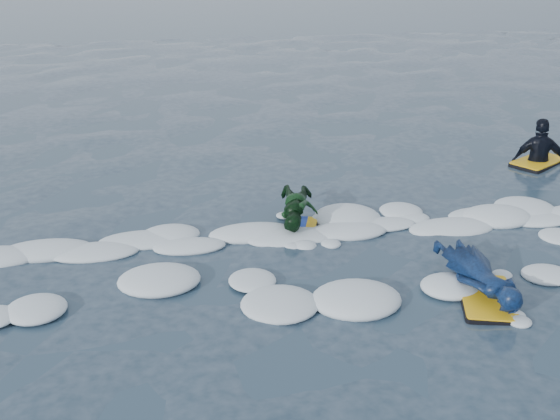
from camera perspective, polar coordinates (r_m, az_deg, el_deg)
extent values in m
plane|color=#162B35|center=(9.12, 3.35, -6.11)|extent=(120.00, 120.00, 0.00)
cube|color=black|center=(9.07, 16.46, -6.97)|extent=(0.96, 1.31, 0.06)
cube|color=yellow|center=(9.05, 16.49, -6.75)|extent=(0.93, 1.28, 0.02)
imported|color=navy|center=(9.17, 15.94, -5.03)|extent=(0.74, 1.79, 0.42)
cube|color=black|center=(10.64, 1.65, -1.57)|extent=(0.73, 0.97, 0.04)
cube|color=yellow|center=(10.63, 1.65, -1.42)|extent=(0.70, 0.95, 0.02)
cube|color=#1838B5|center=(10.62, 1.65, -1.37)|extent=(0.41, 0.83, 0.01)
imported|color=#0F3811|center=(10.72, 1.45, 0.05)|extent=(0.96, 1.43, 0.49)
cube|color=black|center=(14.49, 20.26, 3.65)|extent=(1.34, 1.16, 0.06)
cube|color=yellow|center=(14.48, 20.28, 3.80)|extent=(1.30, 1.13, 0.02)
imported|color=black|center=(14.49, 20.26, 3.61)|extent=(1.11, 0.70, 1.76)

